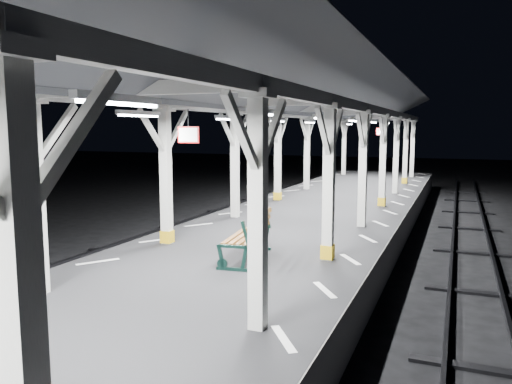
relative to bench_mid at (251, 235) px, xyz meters
The scene contains 8 objects.
ground 2.13m from the bench_mid, 108.65° to the right, with size 120.00×120.00×0.00m, color black.
platform 1.80m from the bench_mid, 108.65° to the right, with size 6.00×50.00×1.00m, color black.
hazard_stripes_left 3.28m from the bench_mid, 154.51° to the right, with size 1.00×48.00×0.01m, color silver.
hazard_stripes_right 2.48m from the bench_mid, 35.10° to the right, with size 1.00×48.00×0.01m, color silver.
track_left 5.83m from the bench_mid, 165.72° to the right, with size 2.20×60.00×0.16m.
track_right 4.96m from the bench_mid, 17.08° to the right, with size 2.20×60.00×0.16m.
canopy 3.36m from the bench_mid, 108.43° to the right, with size 5.40×49.00×4.65m.
bench_mid is the anchor object (origin of this frame).
Camera 1 is at (4.51, -8.23, 3.79)m, focal length 35.00 mm.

